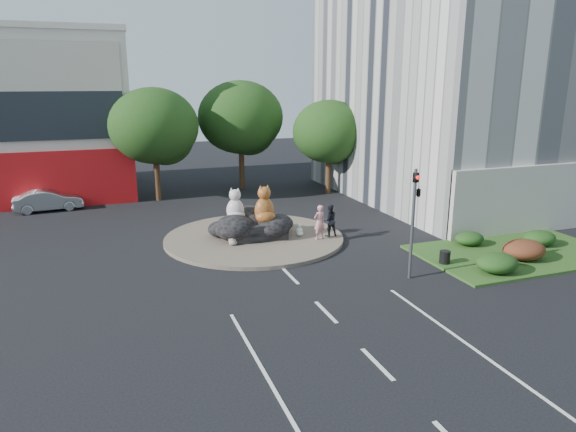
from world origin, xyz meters
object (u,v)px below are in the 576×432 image
Objects in this scene: kitten_white at (299,229)px; cat_tabby at (264,204)px; cat_white at (235,205)px; parked_car at (48,200)px; litter_bin at (445,257)px; kitten_calico at (233,237)px; pedestrian_dark at (329,220)px; pedestrian_pink at (319,222)px.

cat_tabby is at bearing 168.35° from kitten_white.
kitten_white is at bearing -11.99° from cat_tabby.
cat_tabby is at bearing -4.02° from cat_white.
kitten_white is 18.34m from parked_car.
kitten_white is 8.17m from litter_bin.
kitten_calico is at bearing -179.29° from kitten_white.
kitten_white is 1.20× the size of litter_bin.
parked_car is at bearing 135.88° from litter_bin.
litter_bin is at bearing -140.14° from parked_car.
cat_white is 2.54× the size of kitten_white.
cat_tabby is 2.57m from kitten_calico.
pedestrian_dark is 0.41× the size of parked_car.
cat_white reaches higher than litter_bin.
cat_tabby is 3.18m from pedestrian_pink.
cat_tabby is 16.79m from parked_car.
cat_tabby is 2.46× the size of kitten_calico.
pedestrian_dark reaches higher than litter_bin.
kitten_calico reaches higher than litter_bin.
pedestrian_pink is at bearing 26.87° from pedestrian_dark.
kitten_calico reaches higher than kitten_white.
litter_bin is (4.26, -5.44, -0.73)m from pedestrian_pink.
cat_white reaches higher than pedestrian_dark.
cat_white is 2.21× the size of kitten_calico.
cat_white is at bearing 80.39° from kitten_calico.
parked_car is (-11.92, 11.75, -1.43)m from cat_tabby.
cat_white is at bearing 138.75° from litter_bin.
pedestrian_dark reaches higher than kitten_calico.
cat_white is 15.21m from parked_car.
cat_white is 3.06× the size of litter_bin.
parked_car is (-13.89, 11.98, 0.16)m from kitten_white.
pedestrian_dark is at bearing 8.72° from kitten_calico.
litter_bin is at bearing 123.05° from pedestrian_dark.
kitten_calico is 15.87m from parked_car.
cat_tabby is 9.83m from litter_bin.
pedestrian_pink is at bearing 4.11° from kitten_calico.
pedestrian_pink reaches higher than parked_car.
kitten_calico is 3.97m from kitten_white.
pedestrian_dark is 2.97× the size of litter_bin.
cat_white is at bearing -16.38° from pedestrian_dark.
parked_car is at bearing -53.93° from pedestrian_pink.
pedestrian_dark is (1.56, -0.62, 0.54)m from kitten_white.
kitten_calico is 0.45× the size of pedestrian_pink.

